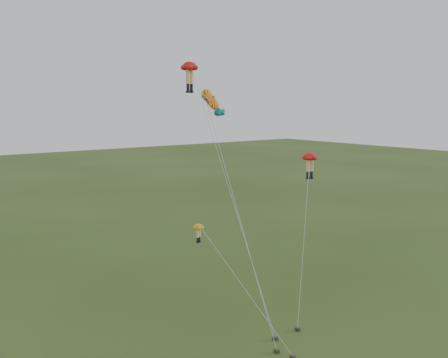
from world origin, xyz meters
TOP-DOWN VIEW (x-y plane):
  - ground at (0.00, 0.00)m, footprint 300.00×300.00m
  - legs_kite_red_high at (1.70, 11.94)m, footprint 2.84×14.59m
  - legs_kite_red_mid at (8.70, 3.81)m, footprint 7.34×6.11m
  - legs_kite_yellow at (-1.68, 5.28)m, footprint 1.54×10.58m
  - fish_kite at (0.23, 6.74)m, footprint 2.01×11.02m

SIDE VIEW (x-z plane):
  - ground at x=0.00m, z-range 0.00..0.00m
  - legs_kite_yellow at x=-1.68m, z-range 3.02..10.53m
  - legs_kite_red_mid at x=8.70m, z-range 5.62..18.32m
  - fish_kite at x=0.23m, z-range 7.90..26.20m
  - legs_kite_red_high at x=1.70m, z-range 9.46..30.10m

